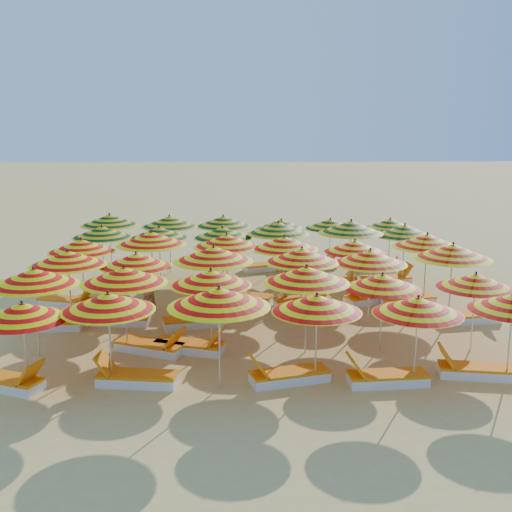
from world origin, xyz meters
name	(u,v)px	position (x,y,z in m)	size (l,w,h in m)	color
ground	(257,313)	(0.00, 0.00, 0.00)	(120.00, 120.00, 0.00)	#D3B55E
umbrella_0	(22,312)	(-4.96, -5.22, 1.74)	(2.39, 2.39, 1.98)	silver
umbrella_1	(108,302)	(-3.27, -4.95, 1.85)	(2.42, 2.42, 2.10)	silver
umbrella_2	(219,297)	(-0.94, -5.21, 2.00)	(2.37, 2.37, 2.28)	silver
umbrella_3	(317,303)	(1.11, -5.01, 1.79)	(1.98, 1.98, 2.04)	silver
umbrella_4	(418,306)	(3.21, -5.19, 1.78)	(2.25, 2.25, 2.02)	silver
umbrella_6	(34,277)	(-5.33, -3.19, 1.95)	(2.77, 2.77, 2.22)	silver
umbrella_7	(124,275)	(-3.25, -3.03, 1.94)	(2.56, 2.56, 2.20)	silver
umbrella_8	(211,278)	(-1.19, -2.98, 1.85)	(2.57, 2.57, 2.10)	silver
umbrella_9	(307,275)	(1.09, -3.17, 1.95)	(2.67, 2.67, 2.21)	silver
umbrella_10	(383,282)	(2.95, -3.05, 1.73)	(2.21, 2.21, 1.97)	silver
umbrella_11	(476,281)	(5.21, -3.07, 1.74)	(1.92, 1.92, 1.98)	silver
umbrella_12	(68,258)	(-5.08, -1.05, 1.92)	(2.14, 2.14, 2.18)	silver
umbrella_13	(136,260)	(-3.29, -0.96, 1.83)	(2.37, 2.37, 2.08)	silver
umbrella_14	(214,254)	(-1.19, -1.11, 2.02)	(2.84, 2.84, 2.29)	silver
umbrella_15	(302,255)	(1.20, -0.95, 1.93)	(2.45, 2.45, 2.19)	silver
umbrella_16	(370,257)	(3.06, -1.03, 1.89)	(2.04, 2.04, 2.15)	silver
umbrella_17	(453,252)	(5.35, -0.93, 2.00)	(2.81, 2.81, 2.28)	silver
umbrella_18	(81,246)	(-5.18, 0.89, 1.86)	(2.64, 2.64, 2.12)	silver
umbrella_19	(151,238)	(-3.15, 1.21, 2.01)	(2.71, 2.71, 2.28)	silver
umbrella_20	(227,241)	(-0.87, 1.22, 1.92)	(2.67, 2.67, 2.19)	silver
umbrella_21	(284,243)	(0.86, 0.87, 1.91)	(2.36, 2.36, 2.17)	silver
umbrella_22	(355,246)	(3.04, 1.13, 1.74)	(2.30, 2.30, 1.98)	silver
umbrella_23	(427,241)	(5.18, 0.88, 1.95)	(2.18, 2.18, 2.22)	silver
umbrella_24	(102,232)	(-5.04, 3.21, 1.85)	(2.53, 2.53, 2.11)	silver
umbrella_25	(159,233)	(-3.13, 3.11, 1.84)	(2.06, 2.06, 2.09)	silver
umbrella_26	(223,232)	(-1.03, 3.15, 1.82)	(2.50, 2.50, 2.07)	silver
umbrella_27	(278,228)	(0.83, 3.18, 1.96)	(2.30, 2.30, 2.23)	silver
umbrella_28	(351,227)	(3.23, 2.90, 2.03)	(2.27, 2.27, 2.30)	silver
umbrella_29	(405,230)	(5.07, 3.08, 1.87)	(2.54, 2.54, 2.12)	silver
umbrella_30	(110,220)	(-5.15, 5.10, 1.95)	(2.44, 2.44, 2.21)	silver
umbrella_31	(169,222)	(-2.98, 4.96, 1.90)	(2.57, 2.57, 2.16)	silver
umbrella_32	(223,221)	(-1.05, 5.16, 1.87)	(2.49, 2.49, 2.13)	silver
umbrella_33	(281,224)	(1.07, 5.16, 1.74)	(2.28, 2.28, 1.98)	silver
umbrella_34	(330,224)	(2.89, 5.27, 1.74)	(2.08, 2.08, 1.98)	silver
umbrella_35	(390,224)	(5.06, 5.07, 1.76)	(2.46, 2.46, 2.00)	silver
lounger_0	(7,381)	(-5.47, -5.07, 0.15)	(1.82, 1.21, 0.69)	white
lounger_1	(135,378)	(-2.76, -4.96, 0.15)	(1.79, 0.81, 0.69)	white
lounger_2	(287,376)	(0.51, -4.95, 0.15)	(1.82, 1.02, 0.69)	white
lounger_3	(385,378)	(2.61, -5.13, 0.15)	(1.77, 0.71, 0.69)	white
lounger_4	(476,370)	(4.70, -4.78, 0.15)	(1.81, 0.87, 0.69)	white
lounger_5	(152,346)	(-2.66, -3.06, 0.15)	(1.82, 1.23, 0.69)	white
lounger_6	(191,346)	(-1.70, -3.05, 0.15)	(1.83, 1.08, 0.69)	white
lounger_7	(48,324)	(-5.68, -1.27, 0.15)	(1.76, 0.67, 0.69)	white
lounger_8	(121,319)	(-3.79, -0.87, 0.15)	(1.78, 0.75, 0.69)	white
lounger_9	(196,321)	(-1.69, -1.11, 0.15)	(1.82, 0.98, 0.69)	white
lounger_10	(471,317)	(5.95, -1.01, 0.15)	(1.79, 0.80, 0.69)	white
lounger_11	(68,301)	(-5.69, 0.87, 0.15)	(1.82, 1.00, 0.69)	white
lounger_12	(244,297)	(-0.36, 1.18, 0.15)	(1.82, 1.18, 0.69)	white
lounger_13	(304,301)	(1.46, 0.72, 0.15)	(1.82, 1.00, 0.69)	white
lounger_14	(371,298)	(3.54, 0.95, 0.15)	(1.82, 1.19, 0.69)	white
lounger_15	(405,299)	(4.58, 0.76, 0.15)	(1.81, 0.87, 0.69)	white
lounger_16	(334,280)	(2.72, 3.11, 0.15)	(1.79, 0.77, 0.69)	white
lounger_17	(387,279)	(4.57, 3.19, 0.15)	(1.79, 0.79, 0.69)	white
lounger_18	(267,266)	(0.57, 5.29, 0.15)	(1.83, 1.13, 0.69)	white
lounger_19	(315,265)	(2.38, 5.46, 0.15)	(1.82, 0.98, 0.69)	white
lounger_20	(376,268)	(4.56, 4.90, 0.15)	(1.83, 1.14, 0.69)	white
beachgoer_b	(145,287)	(-3.26, 0.31, 0.72)	(0.70, 0.55, 1.45)	tan
beachgoer_a	(283,280)	(0.83, 0.97, 0.75)	(0.55, 0.36, 1.50)	tan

